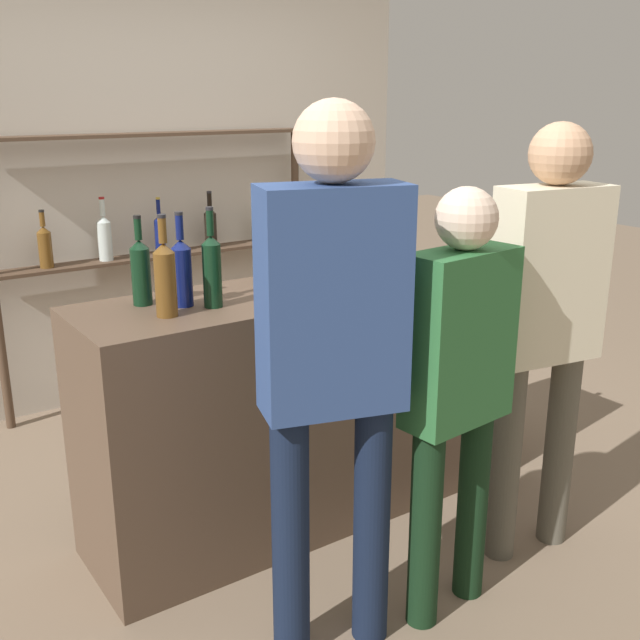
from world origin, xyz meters
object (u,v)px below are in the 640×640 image
wine_glass (392,237)px  customer_left (333,348)px  counter_bottle_2 (467,242)px  counter_bottle_1 (165,277)px  ice_bucket (307,253)px  customer_center (457,376)px  counter_bottle_4 (141,270)px  customer_right (546,311)px  counter_bottle_3 (212,269)px  counter_bottle_0 (182,270)px

wine_glass → customer_left: customer_left is taller
counter_bottle_2 → wine_glass: 0.36m
counter_bottle_1 → counter_bottle_2: (1.44, -0.06, -0.02)m
ice_bucket → customer_center: 0.96m
counter_bottle_2 → wine_glass: bearing=120.3°
counter_bottle_4 → wine_glass: counter_bottle_4 is taller
counter_bottle_1 → customer_center: 1.08m
customer_right → counter_bottle_3: bearing=66.8°
customer_left → customer_right: (1.01, 0.01, -0.05)m
counter_bottle_0 → counter_bottle_3: 0.12m
counter_bottle_1 → ice_bucket: bearing=12.3°
customer_right → wine_glass: bearing=9.5°
counter_bottle_1 → customer_left: 0.74m
counter_bottle_3 → wine_glass: bearing=12.4°
counter_bottle_1 → wine_glass: bearing=11.3°
counter_bottle_0 → counter_bottle_3: size_ratio=0.95×
counter_bottle_2 → customer_left: customer_left is taller
counter_bottle_2 → ice_bucket: size_ratio=1.34×
counter_bottle_0 → customer_right: bearing=-33.9°
counter_bottle_0 → counter_bottle_1: bearing=-138.7°
counter_bottle_4 → customer_center: bearing=-53.3°
ice_bucket → counter_bottle_2: bearing=-16.4°
counter_bottle_4 → ice_bucket: size_ratio=1.40×
counter_bottle_3 → customer_left: customer_left is taller
counter_bottle_2 → customer_left: 1.36m
customer_right → customer_center: size_ratio=1.12×
counter_bottle_2 → counter_bottle_3: (-1.25, 0.08, 0.02)m
customer_center → counter_bottle_4: bearing=31.4°
customer_left → counter_bottle_2: bearing=-45.7°
counter_bottle_2 → customer_center: (-0.74, -0.71, -0.27)m
counter_bottle_0 → counter_bottle_2: (1.34, -0.15, -0.01)m
ice_bucket → wine_glass: bearing=10.0°
counter_bottle_0 → counter_bottle_1: counter_bottle_1 is taller
customer_center → counter_bottle_2: bearing=-51.5°
counter_bottle_2 → ice_bucket: bearing=163.6°
counter_bottle_2 → customer_right: size_ratio=0.19×
wine_glass → counter_bottle_0: bearing=-172.2°
counter_bottle_0 → customer_right: (1.15, -0.77, -0.16)m
customer_right → customer_center: customer_right is taller
counter_bottle_0 → ice_bucket: 0.61m
counter_bottle_1 → customer_right: size_ratio=0.21×
counter_bottle_0 → counter_bottle_1: (-0.11, -0.09, 0.01)m
counter_bottle_0 → ice_bucket: counter_bottle_0 is taller
wine_glass → customer_center: (-0.56, -1.02, -0.26)m
counter_bottle_1 → customer_left: bearing=-70.4°
counter_bottle_3 → counter_bottle_4: bearing=138.9°
counter_bottle_0 → counter_bottle_4: 0.16m
counter_bottle_0 → ice_bucket: bearing=5.8°
counter_bottle_4 → ice_bucket: bearing=-3.3°
counter_bottle_3 → customer_center: 0.98m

